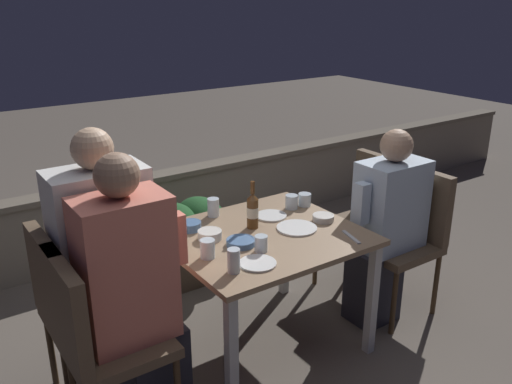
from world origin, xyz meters
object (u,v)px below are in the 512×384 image
person_blue_shirt (385,227)px  person_white_polo (111,265)px  chair_right_far (369,210)px  chair_left_far (73,302)px  person_coral_top (135,294)px  beer_bottle (253,210)px  chair_left_near (93,332)px  chair_right_near (407,227)px

person_blue_shirt → person_white_polo: bearing=169.1°
chair_right_far → chair_left_far: bearing=-179.2°
chair_right_far → person_coral_top: bearing=-170.1°
person_blue_shirt → beer_bottle: bearing=161.5°
chair_left_near → person_blue_shirt: person_blue_shirt is taller
person_coral_top → person_white_polo: (-0.00, 0.29, 0.02)m
chair_left_near → chair_left_far: size_ratio=1.00×
person_coral_top → beer_bottle: bearing=17.0°
chair_right_near → person_white_polo: bearing=170.3°
person_coral_top → person_white_polo: size_ratio=0.97×
chair_left_near → person_blue_shirt: bearing=-0.6°
person_white_polo → person_blue_shirt: (1.59, -0.31, -0.09)m
chair_right_far → beer_bottle: beer_bottle is taller
chair_right_near → chair_right_far: 0.33m
chair_left_near → person_coral_top: (0.20, 0.00, 0.12)m
beer_bottle → chair_right_near: bearing=-14.9°
chair_left_near → beer_bottle: bearing=13.7°
chair_left_far → beer_bottle: beer_bottle is taller
chair_left_near → chair_right_near: size_ratio=1.00×
chair_left_near → chair_right_far: (2.00, 0.32, 0.00)m
chair_left_near → beer_bottle: beer_bottle is taller
person_white_polo → chair_right_far: person_white_polo is taller
person_white_polo → chair_left_far: bearing=-180.0°
person_blue_shirt → chair_right_far: bearing=57.3°
beer_bottle → chair_right_far: bearing=4.0°
chair_right_near → person_blue_shirt: person_blue_shirt is taller
chair_left_near → chair_right_near: 1.99m
chair_left_near → person_white_polo: bearing=55.1°
chair_left_near → person_blue_shirt: size_ratio=0.76×
chair_right_near → person_blue_shirt: 0.21m
chair_left_far → chair_right_near: 2.02m
chair_right_far → beer_bottle: (-1.00, -0.07, 0.25)m
person_blue_shirt → chair_right_far: 0.40m
person_white_polo → chair_right_near: 1.82m
person_white_polo → person_coral_top: bearing=-89.8°
chair_left_far → chair_left_near: bearing=-90.1°
chair_right_near → person_coral_top: bearing=179.4°
person_coral_top → person_white_polo: person_white_polo is taller
chair_left_far → chair_right_far: bearing=0.8°
chair_left_near → chair_right_near: same height
chair_right_near → beer_bottle: 1.06m
person_coral_top → chair_left_far: person_coral_top is taller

